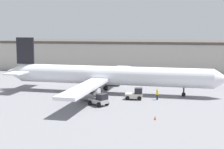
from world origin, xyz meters
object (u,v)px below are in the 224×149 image
(baggage_tug, at_px, (135,94))
(belt_loader_truck, at_px, (99,100))
(safety_cone_near, at_px, (155,118))
(ground_crew_worker, at_px, (157,94))
(airplane, at_px, (107,76))

(baggage_tug, xyz_separation_m, belt_loader_truck, (-4.93, -5.58, 0.06))
(belt_loader_truck, bearing_deg, safety_cone_near, -3.72)
(belt_loader_truck, bearing_deg, baggage_tug, 81.61)
(baggage_tug, relative_size, belt_loader_truck, 0.85)
(ground_crew_worker, height_order, belt_loader_truck, belt_loader_truck)
(safety_cone_near, bearing_deg, airplane, 119.81)
(airplane, distance_m, belt_loader_truck, 10.85)
(ground_crew_worker, height_order, baggage_tug, baggage_tug)
(ground_crew_worker, bearing_deg, airplane, 147.82)
(airplane, relative_size, safety_cone_near, 77.62)
(baggage_tug, bearing_deg, safety_cone_near, -74.21)
(belt_loader_truck, bearing_deg, ground_crew_worker, 68.34)
(airplane, xyz_separation_m, safety_cone_near, (9.91, -17.30, -2.89))
(airplane, bearing_deg, baggage_tug, -37.31)
(baggage_tug, height_order, safety_cone_near, baggage_tug)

